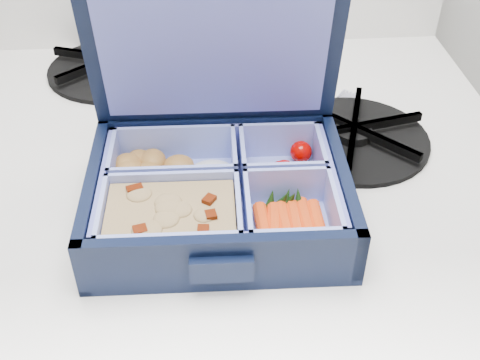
{
  "coord_description": "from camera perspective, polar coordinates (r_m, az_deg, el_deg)",
  "views": [
    {
      "loc": [
        0.1,
        1.12,
        1.38
      ],
      "look_at": [
        0.14,
        1.55,
        1.02
      ],
      "focal_mm": 45.0,
      "sensor_mm": 36.0,
      "label": 1
    }
  ],
  "objects": [
    {
      "name": "burner_grate_rear",
      "position": [
        0.83,
        -11.9,
        10.69
      ],
      "size": [
        0.22,
        0.22,
        0.02
      ],
      "primitive_type": "cylinder",
      "rotation": [
        0.0,
        0.0,
        -0.35
      ],
      "color": "black",
      "rests_on": "stove"
    },
    {
      "name": "fork",
      "position": [
        0.69,
        7.52,
        4.48
      ],
      "size": [
        0.12,
        0.15,
        0.01
      ],
      "primitive_type": null,
      "rotation": [
        0.0,
        0.0,
        -0.64
      ],
      "color": "silver",
      "rests_on": "stove"
    },
    {
      "name": "burner_grate",
      "position": [
        0.68,
        10.7,
        4.53
      ],
      "size": [
        0.21,
        0.21,
        0.02
      ],
      "primitive_type": "cylinder",
      "rotation": [
        0.0,
        0.0,
        0.23
      ],
      "color": "black",
      "rests_on": "stove"
    },
    {
      "name": "bento_box",
      "position": [
        0.56,
        -2.03,
        -1.38
      ],
      "size": [
        0.24,
        0.19,
        0.06
      ],
      "primitive_type": null,
      "rotation": [
        0.0,
        0.0,
        -0.02
      ],
      "color": "black",
      "rests_on": "stove"
    }
  ]
}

